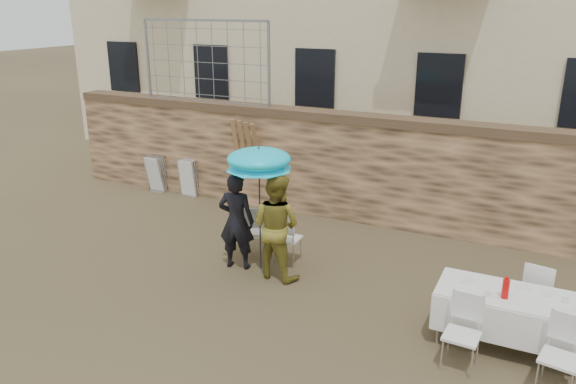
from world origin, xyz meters
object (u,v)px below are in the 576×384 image
at_px(umbrella, 259,163).
at_px(couple_chair_left, 253,230).
at_px(man_suit, 236,221).
at_px(chair_stack_right, 191,177).
at_px(table_chair_front_left, 462,334).
at_px(soda_bottle, 506,289).
at_px(table_chair_back, 539,292).
at_px(banquet_table, 522,299).
at_px(table_chair_front_right, 560,357).
at_px(woman_dress, 276,226).
at_px(couple_chair_right, 288,237).
at_px(chair_stack_left, 160,172).

distance_m(umbrella, couple_chair_left, 1.54).
bearing_deg(man_suit, chair_stack_right, -56.16).
xyz_separation_m(couple_chair_left, table_chair_front_left, (3.95, -1.80, 0.00)).
distance_m(couple_chair_left, chair_stack_right, 3.75).
height_order(soda_bottle, table_chair_back, soda_bottle).
relative_size(banquet_table, soda_bottle, 8.08).
distance_m(man_suit, soda_bottle, 4.40).
distance_m(soda_bottle, table_chair_front_right, 1.02).
xyz_separation_m(banquet_table, table_chair_back, (0.20, 0.80, -0.25)).
height_order(woman_dress, banquet_table, woman_dress).
distance_m(banquet_table, chair_stack_right, 8.23).
relative_size(couple_chair_right, table_chair_front_left, 1.00).
distance_m(man_suit, table_chair_back, 4.78).
bearing_deg(table_chair_front_left, man_suit, 166.11).
bearing_deg(woman_dress, table_chair_back, -168.92).
distance_m(couple_chair_right, banquet_table, 4.00).
bearing_deg(couple_chair_left, man_suit, 63.58).
relative_size(couple_chair_right, table_chair_back, 1.00).
xyz_separation_m(couple_chair_left, banquet_table, (4.55, -1.05, 0.25)).
distance_m(table_chair_back, chair_stack_left, 8.98).
xyz_separation_m(umbrella, table_chair_front_right, (4.65, -1.35, -1.42)).
bearing_deg(table_chair_back, soda_bottle, 77.59).
relative_size(couple_chair_left, chair_stack_left, 1.04).
bearing_deg(man_suit, table_chair_back, 171.38).
relative_size(soda_bottle, chair_stack_right, 0.28).
bearing_deg(chair_stack_right, man_suit, -43.92).
bearing_deg(chair_stack_right, table_chair_front_right, -27.09).
height_order(woman_dress, soda_bottle, woman_dress).
bearing_deg(couple_chair_left, umbrella, 105.21).
distance_m(woman_dress, table_chair_front_right, 4.50).
height_order(table_chair_front_left, chair_stack_right, table_chair_front_left).
relative_size(umbrella, table_chair_back, 2.10).
height_order(couple_chair_left, table_chair_front_left, same).
xyz_separation_m(woman_dress, chair_stack_right, (-3.71, 2.85, -0.43)).
distance_m(umbrella, table_chair_front_right, 5.05).
relative_size(umbrella, soda_bottle, 7.74).
height_order(man_suit, chair_stack_right, man_suit).
bearing_deg(chair_stack_left, table_chair_front_left, -27.68).
bearing_deg(umbrella, table_chair_back, 2.63).
height_order(couple_chair_left, chair_stack_left, couple_chair_left).
xyz_separation_m(banquet_table, chair_stack_left, (-8.41, 3.35, -0.27)).
relative_size(woman_dress, table_chair_back, 1.86).
distance_m(banquet_table, table_chair_back, 0.86).
relative_size(table_chair_back, chair_stack_right, 1.04).
height_order(umbrella, chair_stack_left, umbrella).
bearing_deg(banquet_table, soda_bottle, -143.13).
height_order(table_chair_front_right, chair_stack_right, table_chair_front_right).
bearing_deg(chair_stack_left, woman_dress, -31.73).
bearing_deg(banquet_table, woman_dress, 172.51).
height_order(table_chair_front_right, chair_stack_left, table_chair_front_right).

